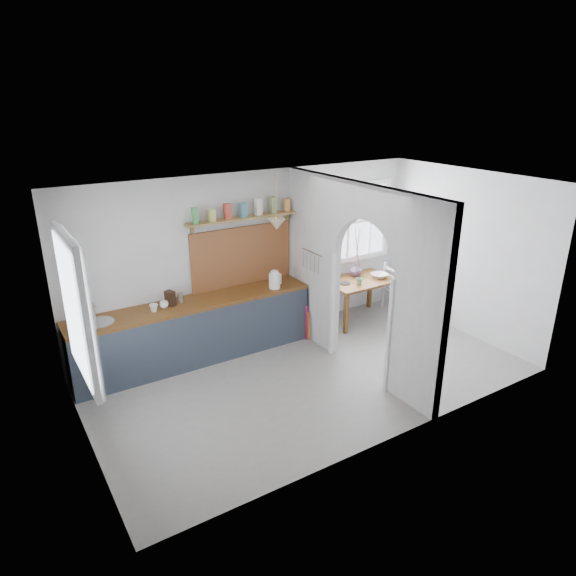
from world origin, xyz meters
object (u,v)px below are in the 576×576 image
chair_left (315,303)px  vase (356,270)px  kettle (275,279)px  dining_table (359,300)px  chair_right (398,287)px

chair_left → vase: 1.02m
vase → kettle: bearing=-174.6°
dining_table → chair_right: chair_right is taller
chair_left → chair_right: size_ratio=1.13×
chair_right → vase: size_ratio=3.93×
chair_left → kettle: bearing=-67.2°
kettle → chair_right: bearing=2.8°
chair_left → chair_right: bearing=109.5°
chair_left → vase: bearing=120.3°
dining_table → chair_left: 0.89m
dining_table → chair_right: 0.87m
vase → chair_right: bearing=-14.6°
chair_right → dining_table: bearing=96.2°
kettle → dining_table: bearing=2.9°
dining_table → vase: vase is taller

